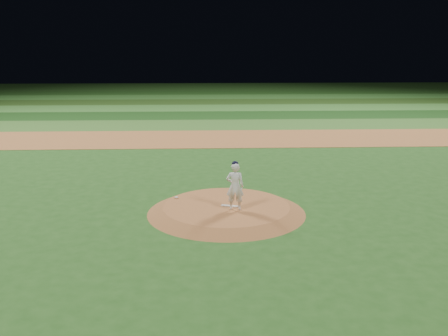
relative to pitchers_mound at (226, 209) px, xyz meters
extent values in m
plane|color=#23521A|center=(0.00, 0.00, -0.12)|extent=(120.00, 120.00, 0.00)
cube|color=#A46332|center=(0.00, 14.00, -0.12)|extent=(70.00, 6.00, 0.02)
cube|color=#386A26|center=(0.00, 19.50, -0.12)|extent=(70.00, 5.00, 0.02)
cube|color=#184215|center=(0.00, 24.50, -0.12)|extent=(70.00, 5.00, 0.02)
cube|color=#397B2D|center=(0.00, 29.50, -0.12)|extent=(70.00, 5.00, 0.02)
cube|color=#244817|center=(0.00, 34.50, -0.12)|extent=(70.00, 5.00, 0.02)
cube|color=#327129|center=(0.00, 39.50, -0.12)|extent=(70.00, 5.00, 0.02)
cube|color=#1F4C18|center=(0.00, 44.50, -0.12)|extent=(70.00, 5.00, 0.02)
cone|color=#A46233|center=(0.00, 0.00, 0.00)|extent=(5.50, 5.50, 0.25)
cube|color=white|center=(0.11, -0.09, 0.14)|extent=(0.60, 0.32, 0.03)
ellipsoid|color=white|center=(-1.78, 0.90, 0.16)|extent=(0.13, 0.13, 0.07)
imported|color=white|center=(0.27, -0.46, 0.94)|extent=(0.63, 0.45, 1.63)
ellipsoid|color=black|center=(0.27, -0.46, 1.74)|extent=(0.22, 0.22, 0.15)
camera|label=1|loc=(-0.76, -16.50, 5.57)|focal=40.00mm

